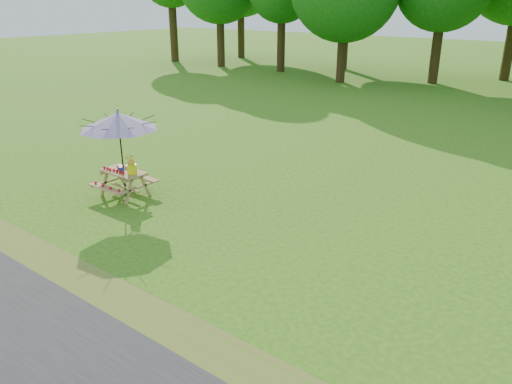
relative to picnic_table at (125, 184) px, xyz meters
The scene contains 7 objects.
ground 2.98m from the picnic_table, ahead, with size 120.00×120.00×0.00m, color #346713.
drygrass_strip 4.42m from the picnic_table, 48.47° to the right, with size 120.00×1.20×0.01m, color olive.
picnic_table is the anchor object (origin of this frame).
patio_umbrella 1.62m from the picnic_table, 84.81° to the left, with size 2.38×2.38×2.25m.
produce_bins 0.41m from the picnic_table, 149.27° to the left, with size 0.33×0.42×0.13m.
tomatoes_row 0.44m from the picnic_table, 130.12° to the right, with size 0.77×0.13×0.07m, color red, non-canonical shape.
flower_bucket 0.72m from the picnic_table, ahead, with size 0.36×0.33×0.53m.
Camera 1 is at (7.00, -6.88, 4.71)m, focal length 35.00 mm.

